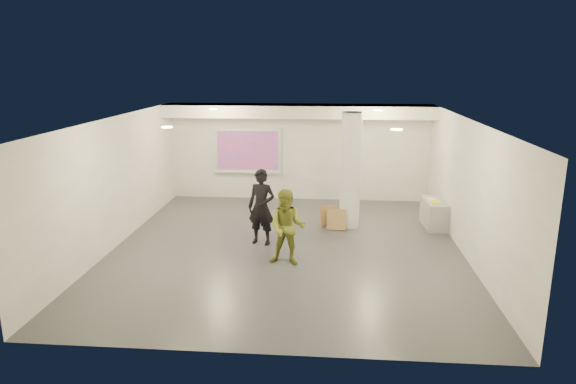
# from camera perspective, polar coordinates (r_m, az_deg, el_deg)

# --- Properties ---
(floor) EXTENTS (8.00, 9.00, 0.01)m
(floor) POSITION_cam_1_polar(r_m,az_deg,el_deg) (12.02, -0.16, -6.25)
(floor) COLOR #37393F
(floor) RESTS_ON ground
(ceiling) EXTENTS (8.00, 9.00, 0.01)m
(ceiling) POSITION_cam_1_polar(r_m,az_deg,el_deg) (11.33, -0.17, 8.12)
(ceiling) COLOR silver
(ceiling) RESTS_ON floor
(wall_back) EXTENTS (8.00, 0.01, 3.00)m
(wall_back) POSITION_cam_1_polar(r_m,az_deg,el_deg) (15.98, 1.23, 4.45)
(wall_back) COLOR silver
(wall_back) RESTS_ON floor
(wall_front) EXTENTS (8.00, 0.01, 3.00)m
(wall_front) POSITION_cam_1_polar(r_m,az_deg,el_deg) (7.31, -3.22, -7.48)
(wall_front) COLOR silver
(wall_front) RESTS_ON floor
(wall_left) EXTENTS (0.01, 9.00, 3.00)m
(wall_left) POSITION_cam_1_polar(r_m,az_deg,el_deg) (12.57, -18.66, 1.03)
(wall_left) COLOR silver
(wall_left) RESTS_ON floor
(wall_right) EXTENTS (0.01, 9.00, 3.00)m
(wall_right) POSITION_cam_1_polar(r_m,az_deg,el_deg) (11.93, 19.35, 0.31)
(wall_right) COLOR silver
(wall_right) RESTS_ON floor
(soffit_band) EXTENTS (8.00, 1.10, 0.36)m
(soffit_band) POSITION_cam_1_polar(r_m,az_deg,el_deg) (15.27, 1.12, 9.00)
(soffit_band) COLOR silver
(soffit_band) RESTS_ON ceiling
(downlight_nw) EXTENTS (0.22, 0.22, 0.02)m
(downlight_nw) POSITION_cam_1_polar(r_m,az_deg,el_deg) (14.14, -8.31, 9.09)
(downlight_nw) COLOR #FFE391
(downlight_nw) RESTS_ON ceiling
(downlight_ne) EXTENTS (0.22, 0.22, 0.02)m
(downlight_ne) POSITION_cam_1_polar(r_m,az_deg,el_deg) (13.83, 9.98, 8.92)
(downlight_ne) COLOR #FFE391
(downlight_ne) RESTS_ON ceiling
(downlight_sw) EXTENTS (0.22, 0.22, 0.02)m
(downlight_sw) POSITION_cam_1_polar(r_m,az_deg,el_deg) (10.30, -13.29, 7.02)
(downlight_sw) COLOR #FFE391
(downlight_sw) RESTS_ON ceiling
(downlight_se) EXTENTS (0.22, 0.22, 0.02)m
(downlight_se) POSITION_cam_1_polar(r_m,az_deg,el_deg) (9.88, 11.97, 6.80)
(downlight_se) COLOR #FFE391
(downlight_se) RESTS_ON ceiling
(column) EXTENTS (0.52, 0.52, 3.00)m
(column) POSITION_cam_1_polar(r_m,az_deg,el_deg) (13.31, 6.96, 2.38)
(column) COLOR white
(column) RESTS_ON floor
(projection_screen) EXTENTS (2.10, 0.13, 1.42)m
(projection_screen) POSITION_cam_1_polar(r_m,az_deg,el_deg) (16.11, -4.49, 4.59)
(projection_screen) COLOR silver
(projection_screen) RESTS_ON wall_back
(credenza) EXTENTS (0.55, 1.23, 0.70)m
(credenza) POSITION_cam_1_polar(r_m,az_deg,el_deg) (13.99, 15.92, -2.33)
(credenza) COLOR #939698
(credenza) RESTS_ON floor
(papers_stack) EXTENTS (0.26, 0.31, 0.02)m
(papers_stack) POSITION_cam_1_polar(r_m,az_deg,el_deg) (14.02, 15.73, -0.76)
(papers_stack) COLOR white
(papers_stack) RESTS_ON credenza
(postit_pad) EXTENTS (0.24, 0.32, 0.03)m
(postit_pad) POSITION_cam_1_polar(r_m,az_deg,el_deg) (13.72, 16.14, -1.08)
(postit_pad) COLOR yellow
(postit_pad) RESTS_ON credenza
(cardboard_back) EXTENTS (0.52, 0.33, 0.54)m
(cardboard_back) POSITION_cam_1_polar(r_m,az_deg,el_deg) (13.62, 4.61, -2.63)
(cardboard_back) COLOR #9F7449
(cardboard_back) RESTS_ON floor
(cardboard_front) EXTENTS (0.50, 0.24, 0.53)m
(cardboard_front) POSITION_cam_1_polar(r_m,az_deg,el_deg) (13.32, 5.41, -3.06)
(cardboard_front) COLOR #9F7449
(cardboard_front) RESTS_ON floor
(woman) EXTENTS (0.74, 0.58, 1.80)m
(woman) POSITION_cam_1_polar(r_m,az_deg,el_deg) (12.07, -2.97, -1.69)
(woman) COLOR black
(woman) RESTS_ON floor
(man) EXTENTS (0.85, 0.70, 1.63)m
(man) POSITION_cam_1_polar(r_m,az_deg,el_deg) (10.85, -0.08, -3.97)
(man) COLOR olive
(man) RESTS_ON floor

